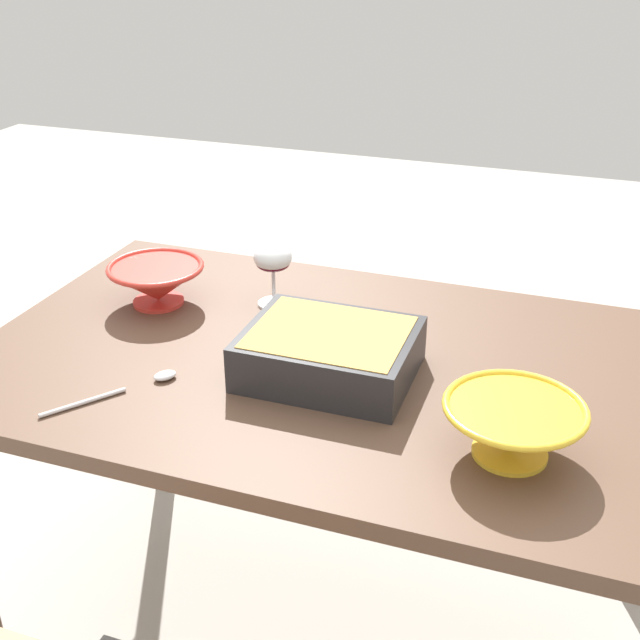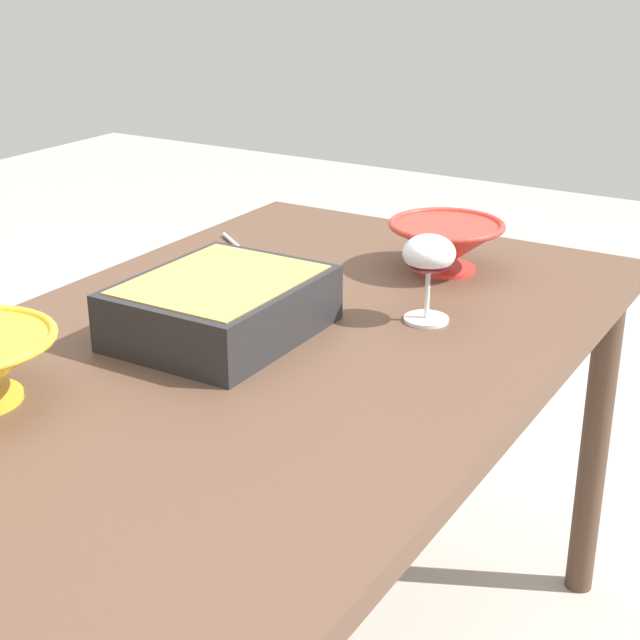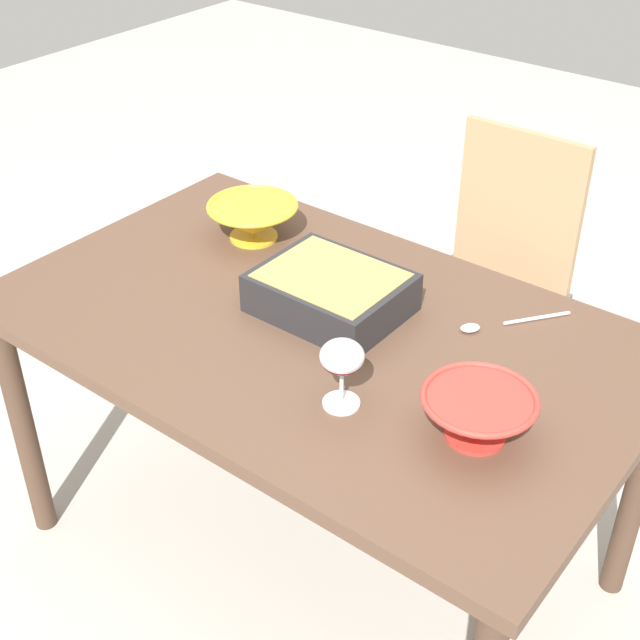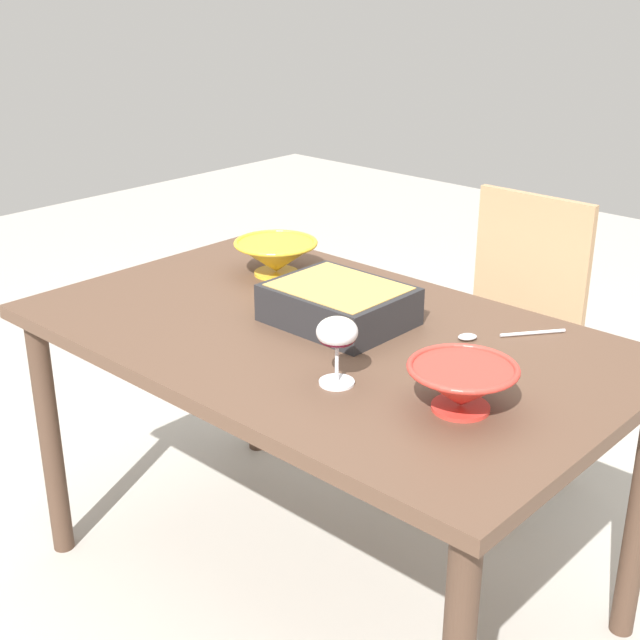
{
  "view_description": "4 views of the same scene",
  "coord_description": "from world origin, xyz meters",
  "px_view_note": "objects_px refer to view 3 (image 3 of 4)",
  "views": [
    {
      "loc": [
        -0.43,
        1.31,
        1.51
      ],
      "look_at": [
        0.05,
        -0.05,
        0.78
      ],
      "focal_mm": 45.36,
      "sensor_mm": 36.0,
      "label": 1
    },
    {
      "loc": [
        -1.12,
        -0.78,
        1.31
      ],
      "look_at": [
        0.05,
        -0.08,
        0.76
      ],
      "focal_mm": 54.27,
      "sensor_mm": 36.0,
      "label": 2
    },
    {
      "loc": [
        0.98,
        -1.24,
        1.81
      ],
      "look_at": [
        0.05,
        -0.06,
        0.79
      ],
      "focal_mm": 49.59,
      "sensor_mm": 36.0,
      "label": 3
    },
    {
      "loc": [
        1.26,
        -1.38,
        1.52
      ],
      "look_at": [
        0.07,
        -0.1,
        0.81
      ],
      "focal_mm": 49.02,
      "sensor_mm": 36.0,
      "label": 4
    }
  ],
  "objects_px": {
    "casserole_dish": "(331,291)",
    "mixing_bowl": "(253,219)",
    "chair": "(495,276)",
    "wine_glass": "(342,360)",
    "dining_table": "(318,354)",
    "small_bowl": "(478,414)",
    "serving_spoon": "(494,324)"
  },
  "relations": [
    {
      "from": "wine_glass",
      "to": "small_bowl",
      "type": "height_order",
      "value": "wine_glass"
    },
    {
      "from": "chair",
      "to": "mixing_bowl",
      "type": "distance_m",
      "value": 0.77
    },
    {
      "from": "serving_spoon",
      "to": "small_bowl",
      "type": "bearing_deg",
      "value": -66.59
    },
    {
      "from": "chair",
      "to": "small_bowl",
      "type": "xyz_separation_m",
      "value": [
        0.42,
        -0.9,
        0.3
      ]
    },
    {
      "from": "wine_glass",
      "to": "mixing_bowl",
      "type": "bearing_deg",
      "value": 145.56
    },
    {
      "from": "mixing_bowl",
      "to": "small_bowl",
      "type": "distance_m",
      "value": 0.87
    },
    {
      "from": "wine_glass",
      "to": "small_bowl",
      "type": "xyz_separation_m",
      "value": [
        0.25,
        0.08,
        -0.05
      ]
    },
    {
      "from": "dining_table",
      "to": "casserole_dish",
      "type": "bearing_deg",
      "value": 98.57
    },
    {
      "from": "dining_table",
      "to": "wine_glass",
      "type": "xyz_separation_m",
      "value": [
        0.21,
        -0.19,
        0.19
      ]
    },
    {
      "from": "chair",
      "to": "serving_spoon",
      "type": "xyz_separation_m",
      "value": [
        0.28,
        -0.57,
        0.25
      ]
    },
    {
      "from": "dining_table",
      "to": "chair",
      "type": "distance_m",
      "value": 0.81
    },
    {
      "from": "wine_glass",
      "to": "casserole_dish",
      "type": "bearing_deg",
      "value": 130.9
    },
    {
      "from": "casserole_dish",
      "to": "mixing_bowl",
      "type": "xyz_separation_m",
      "value": [
        -0.36,
        0.14,
        0.0
      ]
    },
    {
      "from": "chair",
      "to": "mixing_bowl",
      "type": "relative_size",
      "value": 3.92
    },
    {
      "from": "chair",
      "to": "serving_spoon",
      "type": "bearing_deg",
      "value": -63.96
    },
    {
      "from": "chair",
      "to": "wine_glass",
      "type": "relative_size",
      "value": 6.21
    },
    {
      "from": "casserole_dish",
      "to": "mixing_bowl",
      "type": "distance_m",
      "value": 0.38
    },
    {
      "from": "casserole_dish",
      "to": "mixing_bowl",
      "type": "relative_size",
      "value": 1.37
    },
    {
      "from": "chair",
      "to": "wine_glass",
      "type": "bearing_deg",
      "value": -79.87
    },
    {
      "from": "chair",
      "to": "small_bowl",
      "type": "height_order",
      "value": "chair"
    },
    {
      "from": "dining_table",
      "to": "wine_glass",
      "type": "relative_size",
      "value": 9.82
    },
    {
      "from": "serving_spoon",
      "to": "dining_table",
      "type": "bearing_deg",
      "value": -144.23
    },
    {
      "from": "serving_spoon",
      "to": "casserole_dish",
      "type": "bearing_deg",
      "value": -152.78
    },
    {
      "from": "wine_glass",
      "to": "dining_table",
      "type": "bearing_deg",
      "value": 137.47
    },
    {
      "from": "small_bowl",
      "to": "wine_glass",
      "type": "bearing_deg",
      "value": -162.32
    },
    {
      "from": "wine_glass",
      "to": "mixing_bowl",
      "type": "relative_size",
      "value": 0.63
    },
    {
      "from": "casserole_dish",
      "to": "small_bowl",
      "type": "relative_size",
      "value": 1.47
    },
    {
      "from": "wine_glass",
      "to": "casserole_dish",
      "type": "xyz_separation_m",
      "value": [
        -0.21,
        0.25,
        -0.05
      ]
    },
    {
      "from": "wine_glass",
      "to": "serving_spoon",
      "type": "xyz_separation_m",
      "value": [
        0.1,
        0.41,
        -0.1
      ]
    },
    {
      "from": "casserole_dish",
      "to": "serving_spoon",
      "type": "bearing_deg",
      "value": 27.22
    },
    {
      "from": "casserole_dish",
      "to": "chair",
      "type": "bearing_deg",
      "value": 86.92
    },
    {
      "from": "small_bowl",
      "to": "serving_spoon",
      "type": "relative_size",
      "value": 0.97
    }
  ]
}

